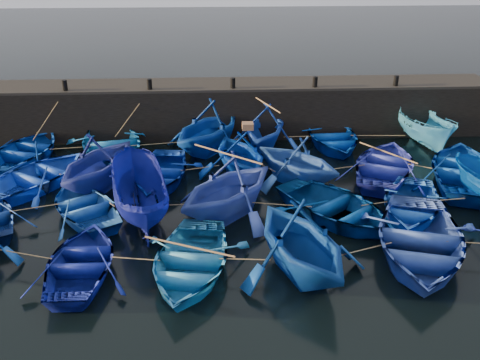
{
  "coord_description": "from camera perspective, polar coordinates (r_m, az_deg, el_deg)",
  "views": [
    {
      "loc": [
        -1.01,
        -15.67,
        9.6
      ],
      "look_at": [
        0.0,
        3.2,
        0.7
      ],
      "focal_mm": 40.0,
      "sensor_mm": 36.0,
      "label": 1
    }
  ],
  "objects": [
    {
      "name": "bollard_1",
      "position": [
        26.32,
        -9.63,
        10.05
      ],
      "size": [
        0.24,
        0.24,
        0.5
      ],
      "primitive_type": "cylinder",
      "color": "black",
      "rests_on": "quay_top"
    },
    {
      "name": "boat_3",
      "position": [
        25.51,
        2.71,
        5.71
      ],
      "size": [
        4.63,
        5.01,
        2.19
      ],
      "primitive_type": "imported",
      "rotation": [
        0.0,
        0.0,
        -0.29
      ],
      "color": "#143EB9",
      "rests_on": "ground"
    },
    {
      "name": "boat_24",
      "position": [
        18.06,
        18.59,
        -6.14
      ],
      "size": [
        5.61,
        6.73,
        1.2
      ],
      "primitive_type": "imported",
      "rotation": [
        0.0,
        0.0,
        -0.29
      ],
      "color": "#29469A",
      "rests_on": "ground"
    },
    {
      "name": "boat_1",
      "position": [
        25.29,
        -13.62,
        3.61
      ],
      "size": [
        5.25,
        6.45,
        1.18
      ],
      "primitive_type": "imported",
      "rotation": [
        0.0,
        0.0,
        0.23
      ],
      "color": "#0C528E",
      "rests_on": "ground"
    },
    {
      "name": "bollard_3",
      "position": [
        26.63,
        8.01,
        10.34
      ],
      "size": [
        0.24,
        0.24,
        0.5
      ],
      "primitive_type": "cylinder",
      "color": "black",
      "rests_on": "quay_top"
    },
    {
      "name": "bollard_0",
      "position": [
        27.07,
        -18.19,
        9.58
      ],
      "size": [
        0.24,
        0.24,
        0.5
      ],
      "primitive_type": "cylinder",
      "color": "black",
      "rests_on": "quay_top"
    },
    {
      "name": "boat_10",
      "position": [
        21.92,
        6.15,
        2.17
      ],
      "size": [
        5.37,
        5.38,
        2.15
      ],
      "primitive_type": "imported",
      "rotation": [
        0.0,
        0.0,
        3.91
      ],
      "color": "#2451A9",
      "rests_on": "ground"
    },
    {
      "name": "boat_5",
      "position": [
        27.3,
        19.08,
        5.22
      ],
      "size": [
        2.29,
        4.83,
        1.8
      ],
      "primitive_type": "imported",
      "rotation": [
        0.0,
        0.0,
        0.12
      ],
      "color": "#3084CB",
      "rests_on": "ground"
    },
    {
      "name": "boat_15",
      "position": [
        19.43,
        -10.73,
        -1.61
      ],
      "size": [
        2.98,
        5.35,
        1.95
      ],
      "primitive_type": "imported",
      "rotation": [
        0.0,
        0.0,
        3.37
      ],
      "color": "navy",
      "rests_on": "ground"
    },
    {
      "name": "ground",
      "position": [
        18.41,
        0.54,
        -6.22
      ],
      "size": [
        120.0,
        120.0,
        0.0
      ],
      "primitive_type": "plane",
      "color": "black",
      "rests_on": "ground"
    },
    {
      "name": "bollard_2",
      "position": [
        26.17,
        -0.76,
        10.31
      ],
      "size": [
        0.24,
        0.24,
        0.5
      ],
      "primitive_type": "cylinder",
      "color": "black",
      "rests_on": "quay_top"
    },
    {
      "name": "mooring_ropes",
      "position": [
        22.49,
        -0.05,
        2.37
      ],
      "size": [
        18.74,
        11.73,
        2.1
      ],
      "color": "tan",
      "rests_on": "ground"
    },
    {
      "name": "boat_17",
      "position": [
        19.59,
        10.25,
        -2.86
      ],
      "size": [
        5.84,
        6.1,
        1.03
      ],
      "primitive_type": "imported",
      "rotation": [
        0.0,
        0.0,
        0.66
      ],
      "color": "navy",
      "rests_on": "ground"
    },
    {
      "name": "boat_23",
      "position": [
        16.08,
        6.52,
        -6.39
      ],
      "size": [
        5.33,
        5.71,
        2.43
      ],
      "primitive_type": "imported",
      "rotation": [
        0.0,
        0.0,
        0.35
      ],
      "color": "navy",
      "rests_on": "ground"
    },
    {
      "name": "boat_22",
      "position": [
        16.42,
        -5.41,
        -8.61
      ],
      "size": [
        4.12,
        5.23,
        0.98
      ],
      "primitive_type": "imported",
      "rotation": [
        0.0,
        0.0,
        -0.17
      ],
      "color": "blue",
      "rests_on": "ground"
    },
    {
      "name": "boat_8",
      "position": [
        22.31,
        -8.65,
        0.77
      ],
      "size": [
        3.85,
        4.98,
        0.95
      ],
      "primitive_type": "imported",
      "rotation": [
        0.0,
        0.0,
        -0.13
      ],
      "color": "#072A95",
      "rests_on": "ground"
    },
    {
      "name": "boat_11",
      "position": [
        23.51,
        15.31,
        1.58
      ],
      "size": [
        5.48,
        6.17,
        1.06
      ],
      "primitive_type": "imported",
      "rotation": [
        0.0,
        0.0,
        2.7
      ],
      "color": "#2630A7",
      "rests_on": "ground"
    },
    {
      "name": "boat_14",
      "position": [
        20.32,
        -16.21,
        -2.69
      ],
      "size": [
        4.74,
        5.1,
        0.86
      ],
      "primitive_type": "imported",
      "rotation": [
        0.0,
        0.0,
        3.71
      ],
      "color": "#194FAC",
      "rests_on": "ground"
    },
    {
      "name": "boat_2",
      "position": [
        25.0,
        -3.42,
        5.69
      ],
      "size": [
        6.12,
        6.29,
        2.52
      ],
      "primitive_type": "imported",
      "rotation": [
        0.0,
        0.0,
        -0.6
      ],
      "color": "navy",
      "rests_on": "ground"
    },
    {
      "name": "boat_7",
      "position": [
        22.05,
        -14.83,
        1.98
      ],
      "size": [
        5.56,
        5.87,
        2.43
      ],
      "primitive_type": "imported",
      "rotation": [
        0.0,
        0.0,
        2.7
      ],
      "color": "navy",
      "rests_on": "ground"
    },
    {
      "name": "wooden_crate",
      "position": [
        21.99,
        0.83,
        5.78
      ],
      "size": [
        0.46,
        0.44,
        0.27
      ],
      "primitive_type": "cube",
      "color": "brown",
      "rests_on": "boat_9"
    },
    {
      "name": "bollard_4",
      "position": [
        27.66,
        16.31,
        10.14
      ],
      "size": [
        0.24,
        0.24,
        0.5
      ],
      "primitive_type": "cylinder",
      "color": "black",
      "rests_on": "quay_top"
    },
    {
      "name": "boat_12",
      "position": [
        24.01,
        22.84,
        1.07
      ],
      "size": [
        5.74,
        6.67,
        1.16
      ],
      "primitive_type": "imported",
      "rotation": [
        0.0,
        0.0,
        2.78
      ],
      "color": "#073B95",
      "rests_on": "ground"
    },
    {
      "name": "boat_6",
      "position": [
        23.25,
        -20.83,
        0.44
      ],
      "size": [
        5.57,
        5.97,
        1.01
      ],
      "primitive_type": "imported",
      "rotation": [
        0.0,
        0.0,
        2.56
      ],
      "color": "blue",
      "rests_on": "ground"
    },
    {
      "name": "loose_oars",
      "position": [
        20.53,
        3.8,
        2.54
      ],
      "size": [
        10.37,
        12.37,
        1.53
      ],
      "color": "#99724C",
      "rests_on": "ground"
    },
    {
      "name": "boat_9",
      "position": [
        22.41,
        0.05,
        2.85
      ],
      "size": [
        4.59,
        4.96,
        2.15
      ],
      "primitive_type": "imported",
      "rotation": [
        0.0,
        0.0,
        3.45
      ],
      "color": "#012C8F",
      "rests_on": "ground"
    },
    {
      "name": "boat_0",
      "position": [
        26.06,
        -21.96,
        2.89
      ],
      "size": [
        4.7,
        5.64,
        1.01
      ],
      "primitive_type": "imported",
      "rotation": [
        0.0,
        0.0,
        2.86
      ],
      "color": "navy",
      "rests_on": "ground"
    },
    {
      "name": "boat_21",
      "position": [
        17.14,
        -16.47,
        -8.3
      ],
      "size": [
        3.03,
        4.22,
        0.87
      ],
      "primitive_type": "imported",
      "rotation": [
        0.0,
        0.0,
        3.13
      ],
      "color": "navy",
      "rests_on": "ground"
    },
    {
      "name": "boat_18",
      "position": [
        20.62,
        17.75,
        -2.42
      ],
      "size": [
        4.55,
        5.21,
        0.9
      ],
      "primitive_type": "imported",
      "rotation": [
        0.0,
        0.0,
        -0.4
      ],
      "color": "blue",
      "rests_on": "ground"
    },
    {
      "name": "boat_4",
      "position": [
        26.27,
        9.81,
        4.57
      ],
      "size": [
        3.63,
        4.94,
        1.0
      ],
      "primitive_type": "imported",
      "rotation": [
        0.0,
        0.0,
        0.04
      ],
      "color": "#01318E",
      "rests_on": "ground"
    },
    {
      "name": "quay_wall",
      "position": [
        27.49,
        -0.82,
        7.53
      ],
      "size": [
        26.0,
        2.5,
        2.5
      ],
      "primitive_type": "cube",
      "color": "black",
      "rests_on": "ground"
    },
    {
      "name": "boat_16",
      "position": [
        19.17,
        -1.32,
        -0.69
      ],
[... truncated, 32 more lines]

